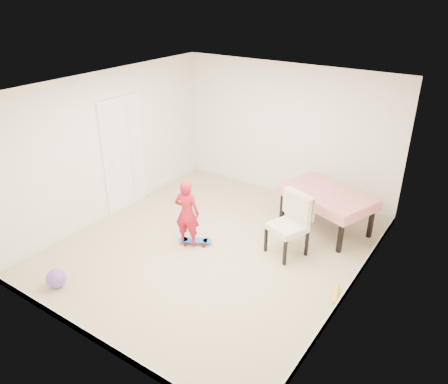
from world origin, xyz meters
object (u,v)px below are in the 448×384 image
Objects in this scene: balloon at (56,278)px; dining_chair at (287,226)px; child at (187,215)px; dining_table at (325,210)px; skateboard at (195,242)px.

dining_chair is at bearing 48.18° from balloon.
child reaches higher than balloon.
balloon is at bearing -104.63° from dining_table.
child is at bearing -133.53° from dining_chair.
dining_chair is 1.55m from skateboard.
child is 2.13m from balloon.
child is at bearing -165.71° from skateboard.
dining_table is at bearing 18.61° from skateboard.
dining_table reaches higher than skateboard.
dining_chair is 1.86× the size of skateboard.
skateboard is at bearing -154.15° from child.
dining_table is 2.76× the size of skateboard.
child is (-1.44, -0.67, 0.05)m from dining_chair.
dining_table is 1.35× the size of child.
skateboard is at bearing -112.87° from dining_table.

